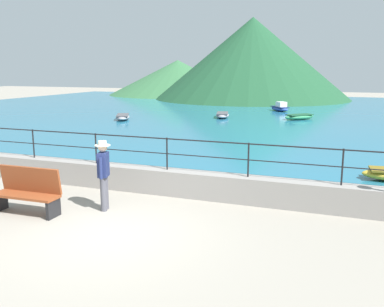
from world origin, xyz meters
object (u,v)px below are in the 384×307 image
at_px(bench_main, 28,191).
at_px(boat_6, 299,117).
at_px(boat_1, 222,115).
at_px(boat_2, 123,117).
at_px(boat_0, 280,108).
at_px(person_walking, 104,172).

xyz_separation_m(bench_main, boat_6, (3.93, 21.54, -0.30)).
distance_m(boat_1, boat_2, 6.94).
bearing_deg(boat_1, boat_0, 64.27).
height_order(boat_2, boat_6, same).
bearing_deg(boat_6, person_walking, -96.36).
relative_size(person_walking, boat_2, 0.71).
height_order(person_walking, boat_0, person_walking).
height_order(person_walking, boat_2, person_walking).
height_order(person_walking, boat_1, person_walking).
bearing_deg(person_walking, boat_6, 83.64).
height_order(boat_0, boat_2, boat_0).
xyz_separation_m(boat_0, boat_6, (2.18, -5.47, -0.07)).
xyz_separation_m(boat_2, boat_6, (11.16, 4.33, 0.00)).
relative_size(person_walking, boat_1, 0.71).
bearing_deg(bench_main, boat_2, 112.78).
relative_size(bench_main, boat_6, 0.76).
height_order(boat_1, boat_2, same).
xyz_separation_m(bench_main, boat_1, (-1.26, 20.75, -0.30)).
distance_m(bench_main, boat_2, 18.67).
bearing_deg(person_walking, boat_1, 98.25).
xyz_separation_m(boat_0, boat_1, (-3.02, -6.26, -0.07)).
height_order(bench_main, boat_2, bench_main).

